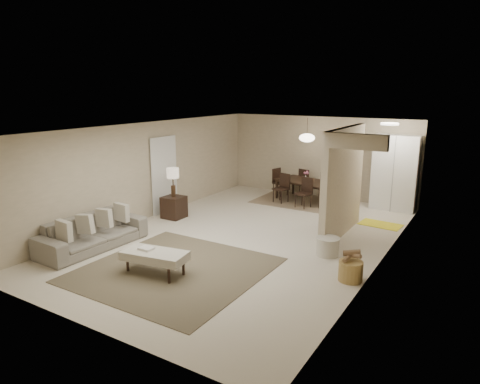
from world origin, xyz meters
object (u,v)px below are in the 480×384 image
Objects in this scene: pantry_cabinet at (395,173)px; side_table at (174,207)px; wicker_basket at (351,271)px; round_pouf at (328,246)px; sofa at (93,233)px; dining_table at (305,191)px; ottoman_bench at (155,256)px.

pantry_cabinet is 3.66× the size of side_table.
pantry_cabinet is 4.92× the size of wicker_basket.
side_table is 1.20× the size of round_pouf.
pantry_cabinet is 4.35m from round_pouf.
sofa reaches higher than dining_table.
pantry_cabinet reaches higher than side_table.
ottoman_bench is at bearing -112.25° from pantry_cabinet.
ottoman_bench is 3.54m from wicker_basket.
round_pouf reaches higher than wicker_basket.
dining_table reaches higher than wicker_basket.
dining_table is at bearing 121.27° from wicker_basket.
round_pouf is at bearing 36.74° from ottoman_bench.
wicker_basket is at bearing -50.72° from round_pouf.
sofa reaches higher than round_pouf.
ottoman_bench is at bearing -153.53° from wicker_basket.
pantry_cabinet is at bearing 23.98° from dining_table.
side_table is at bearing -110.09° from dining_table.
side_table is (-1.98, 2.91, -0.06)m from ottoman_bench.
round_pouf is 4.35m from dining_table.
dining_table is at bearing -19.32° from sofa.
dining_table is (2.32, 6.01, -0.03)m from sofa.
side_table reaches higher than round_pouf.
ottoman_bench is at bearing -78.95° from dining_table.
dining_table is at bearing 77.80° from ottoman_bench.
pantry_cabinet is 7.34m from ottoman_bench.
sofa reaches higher than side_table.
pantry_cabinet reaches higher than ottoman_bench.
round_pouf is at bearing -47.26° from dining_table.
ottoman_bench is 3.52m from side_table.
side_table is 1.35× the size of wicker_basket.
round_pouf is at bearing -61.67° from sofa.
ottoman_bench is at bearing -55.74° from side_table.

